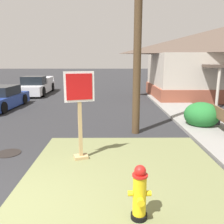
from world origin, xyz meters
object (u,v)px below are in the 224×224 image
Objects in this scene: parked_sedan_blue at (0,99)px; fire_hydrant at (140,194)px; pickup_truck_white at (37,86)px; street_bench at (223,118)px; stop_sign at (80,117)px; manhole_cover at (9,153)px.

fire_hydrant is at bearing -55.21° from parked_sedan_blue.
pickup_truck_white is 14.72m from street_bench.
manhole_cover is at bearing 165.92° from stop_sign.
street_bench is (3.66, 4.84, 0.07)m from fire_hydrant.
pickup_truck_white is at bearing 111.71° from stop_sign.
parked_sedan_blue reaches higher than manhole_cover.
parked_sedan_blue is (-6.72, 9.67, 0.01)m from fire_hydrant.
parked_sedan_blue is 11.44m from street_bench.
street_bench is (7.11, 1.85, 0.59)m from manhole_cover.
stop_sign is 0.52× the size of parked_sedan_blue.
street_bench is (10.38, -4.83, 0.05)m from parked_sedan_blue.
street_bench is at bearing -46.54° from pickup_truck_white.
manhole_cover is 0.39× the size of street_bench.
parked_sedan_blue is 2.47× the size of street_bench.
manhole_cover is 0.12× the size of pickup_truck_white.
stop_sign is 14.10m from pickup_truck_white.
parked_sedan_blue reaches higher than street_bench.
stop_sign reaches higher than manhole_cover.
stop_sign is at bearing 117.28° from fire_hydrant.
street_bench reaches higher than manhole_cover.
parked_sedan_blue is 5.86m from pickup_truck_white.
manhole_cover is (-2.19, 0.55, -1.22)m from stop_sign.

